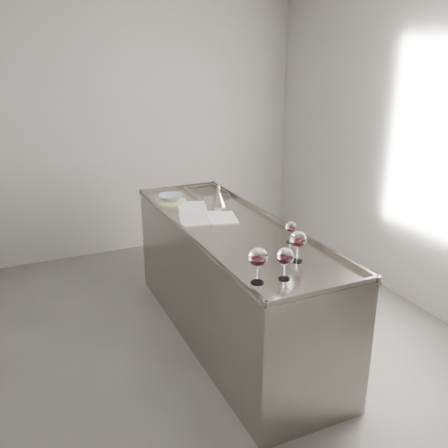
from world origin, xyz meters
name	(u,v)px	position (x,y,z in m)	size (l,w,h in m)	color
room_shell	(181,183)	(0.00, 0.00, 1.40)	(4.54, 5.04, 2.84)	#52504D
counter	(231,283)	(0.50, 0.30, 0.47)	(0.77, 2.42, 0.97)	gray
wine_glass_left	(258,258)	(0.23, -0.62, 1.09)	(0.11, 0.11, 0.22)	white
wine_glass_middle	(285,257)	(0.39, -0.65, 1.08)	(0.10, 0.10, 0.20)	white
wine_glass_right	(298,240)	(0.60, -0.46, 1.08)	(0.10, 0.10, 0.20)	white
wine_glass_small	(291,228)	(0.73, -0.16, 1.05)	(0.07, 0.07, 0.15)	white
notebook	(208,219)	(0.40, 0.52, 0.95)	(0.50, 0.40, 0.02)	white
loose_paper_top	(211,217)	(0.44, 0.56, 0.94)	(0.22, 0.31, 0.00)	white
loose_paper_under	(192,207)	(0.40, 0.87, 0.94)	(0.23, 0.33, 0.00)	silver
trivet	(171,201)	(0.28, 1.08, 0.95)	(0.26, 0.26, 0.02)	beige
ceramic_bowl	(171,197)	(0.28, 1.08, 0.99)	(0.20, 0.20, 0.05)	#90A0A7
wine_funnel	(218,199)	(0.62, 0.82, 1.00)	(0.13, 0.13, 0.20)	#B1AB9E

